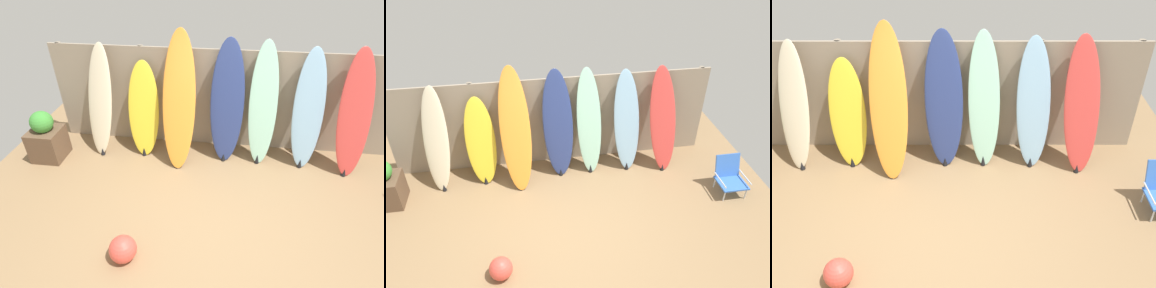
# 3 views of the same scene
# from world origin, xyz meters

# --- Properties ---
(ground) EXTENTS (7.68, 7.68, 0.00)m
(ground) POSITION_xyz_m (0.00, 0.00, 0.00)
(ground) COLOR #8E704C
(fence_back) EXTENTS (6.08, 0.11, 1.80)m
(fence_back) POSITION_xyz_m (-0.00, 2.01, 0.90)
(fence_back) COLOR gray
(fence_back) RESTS_ON ground
(surfboard_cream_0) EXTENTS (0.52, 0.69, 1.89)m
(surfboard_cream_0) POSITION_xyz_m (-2.11, 1.62, 0.94)
(surfboard_cream_0) COLOR beige
(surfboard_cream_0) RESTS_ON ground
(surfboard_yellow_1) EXTENTS (0.57, 0.55, 1.63)m
(surfboard_yellow_1) POSITION_xyz_m (-1.36, 1.65, 0.80)
(surfboard_yellow_1) COLOR yellow
(surfboard_yellow_1) RESTS_ON ground
(surfboard_orange_2) EXTENTS (0.57, 0.89, 2.15)m
(surfboard_orange_2) POSITION_xyz_m (-0.72, 1.52, 1.06)
(surfboard_orange_2) COLOR orange
(surfboard_orange_2) RESTS_ON ground
(surfboard_navy_3) EXTENTS (0.59, 0.57, 2.03)m
(surfboard_navy_3) POSITION_xyz_m (0.06, 1.68, 1.01)
(surfboard_navy_3) COLOR navy
(surfboard_navy_3) RESTS_ON ground
(surfboard_seafoam_4) EXTENTS (0.52, 0.58, 2.01)m
(surfboard_seafoam_4) POSITION_xyz_m (0.64, 1.68, 0.99)
(surfboard_seafoam_4) COLOR #9ED6BC
(surfboard_seafoam_4) RESTS_ON ground
(surfboard_skyblue_5) EXTENTS (0.56, 0.62, 1.94)m
(surfboard_skyblue_5) POSITION_xyz_m (1.36, 1.66, 0.96)
(surfboard_skyblue_5) COLOR #8CB7D6
(surfboard_skyblue_5) RESTS_ON ground
(surfboard_red_6) EXTENTS (0.62, 0.77, 1.97)m
(surfboard_red_6) POSITION_xyz_m (2.05, 1.59, 0.98)
(surfboard_red_6) COLOR #D13D38
(surfboard_red_6) RESTS_ON ground
(beach_ball) EXTENTS (0.34, 0.34, 0.34)m
(beach_ball) POSITION_xyz_m (-1.06, -0.67, 0.17)
(beach_ball) COLOR #E54C3F
(beach_ball) RESTS_ON ground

